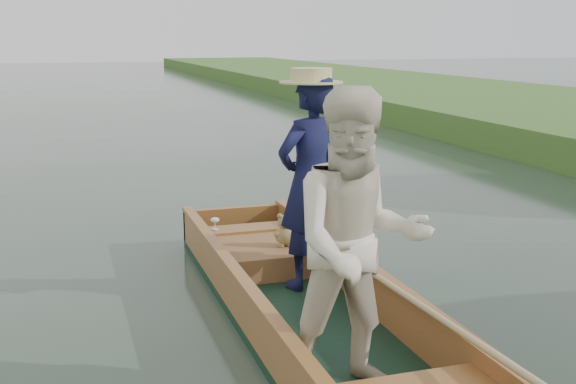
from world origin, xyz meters
name	(u,v)px	position (x,y,z in m)	size (l,w,h in m)	color
ground	(312,330)	(0.00, 0.00, 0.00)	(120.00, 120.00, 0.00)	#283D30
punt	(323,251)	(0.00, -0.22, 0.69)	(1.23, 5.00, 1.91)	black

